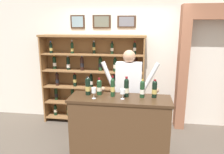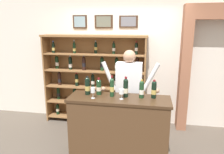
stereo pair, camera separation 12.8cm
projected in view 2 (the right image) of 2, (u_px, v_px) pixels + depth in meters
The scene contains 13 objects.
back_wall at pixel (125, 50), 4.56m from camera, with size 12.00×0.19×3.17m.
wine_shelf at pixel (95, 77), 4.58m from camera, with size 2.20×0.37×1.91m.
archway_doorway at pixel (215, 63), 4.17m from camera, with size 1.32×0.45×2.48m.
tasting_counter at pixel (119, 128), 3.37m from camera, with size 1.56×0.52×1.02m.
shopkeeper at pixel (129, 87), 3.69m from camera, with size 1.01×0.22×1.70m.
tasting_bottle_prosecco at pixel (87, 86), 3.38m from camera, with size 0.08×0.08×0.30m.
tasting_bottle_chianti at pixel (99, 87), 3.38m from camera, with size 0.08×0.08×0.27m.
tasting_bottle_rosso at pixel (112, 87), 3.29m from camera, with size 0.07×0.07×0.33m.
tasting_bottle_grappa at pixel (126, 88), 3.26m from camera, with size 0.08×0.08×0.32m.
tasting_bottle_super_tuscan at pixel (142, 89), 3.22m from camera, with size 0.07×0.07×0.29m.
tasting_bottle_bianco at pixel (154, 89), 3.21m from camera, with size 0.08×0.08×0.28m.
wine_glass_center at pixel (122, 92), 3.17m from camera, with size 0.08×0.08×0.16m.
wine_glass_left at pixel (93, 90), 3.20m from camera, with size 0.07×0.07×0.17m.
Camera 2 is at (0.54, -3.06, 2.10)m, focal length 34.16 mm.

